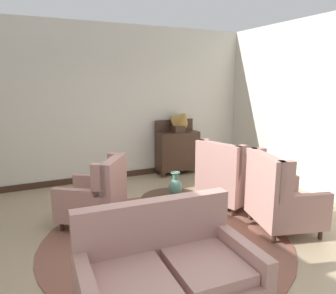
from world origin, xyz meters
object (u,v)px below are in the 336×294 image
at_px(side_table, 217,168).
at_px(sideboard, 177,150).
at_px(coffee_table, 172,204).
at_px(armchair_back_corner, 97,196).
at_px(armchair_near_window, 279,199).
at_px(armchair_near_sideboard, 227,180).
at_px(settee, 167,275).
at_px(gramophone, 182,119).
at_px(porcelain_vase, 175,187).

xyz_separation_m(side_table, sideboard, (-0.13, 1.35, 0.09)).
distance_m(coffee_table, armchair_back_corner, 1.07).
relative_size(armchair_near_window, armchair_back_corner, 0.98).
xyz_separation_m(armchair_near_sideboard, side_table, (0.27, 0.68, -0.02)).
bearing_deg(sideboard, settee, -118.15).
distance_m(armchair_near_sideboard, armchair_back_corner, 2.05).
relative_size(armchair_near_sideboard, gramophone, 1.89).
xyz_separation_m(armchair_back_corner, sideboard, (2.18, 1.79, 0.11)).
distance_m(armchair_near_window, armchair_back_corner, 2.50).
xyz_separation_m(armchair_near_sideboard, armchair_near_window, (0.14, -0.99, -0.00)).
relative_size(settee, armchair_back_corner, 1.38).
relative_size(coffee_table, gramophone, 1.45).
relative_size(armchair_near_window, sideboard, 0.91).
bearing_deg(porcelain_vase, gramophone, 60.47).
relative_size(armchair_back_corner, sideboard, 0.93).
relative_size(armchair_near_sideboard, side_table, 1.48).
xyz_separation_m(sideboard, gramophone, (0.05, -0.09, 0.68)).
bearing_deg(sideboard, gramophone, -61.19).
height_order(settee, sideboard, sideboard).
distance_m(armchair_back_corner, sideboard, 2.82).
height_order(porcelain_vase, sideboard, sideboard).
bearing_deg(side_table, sideboard, 95.66).
distance_m(armchair_near_window, side_table, 1.68).
bearing_deg(porcelain_vase, sideboard, 62.37).
relative_size(porcelain_vase, armchair_back_corner, 0.33).
bearing_deg(sideboard, armchair_near_window, -90.02).
bearing_deg(armchair_near_sideboard, settee, 115.86).
bearing_deg(side_table, gramophone, 93.72).
xyz_separation_m(armchair_back_corner, side_table, (2.31, 0.45, 0.01)).
height_order(settee, armchair_back_corner, armchair_back_corner).
bearing_deg(gramophone, armchair_near_sideboard, -95.66).
bearing_deg(gramophone, armchair_near_window, -91.04).
relative_size(porcelain_vase, side_table, 0.49).
distance_m(armchair_near_sideboard, armchair_near_window, 1.00).
xyz_separation_m(armchair_near_sideboard, sideboard, (0.14, 2.03, 0.08)).
distance_m(settee, gramophone, 4.41).
bearing_deg(coffee_table, armchair_near_sideboard, 18.41).
distance_m(porcelain_vase, side_table, 1.81).
xyz_separation_m(side_table, gramophone, (-0.08, 1.25, 0.78)).
relative_size(coffee_table, armchair_back_corner, 0.76).
xyz_separation_m(settee, gramophone, (2.13, 3.78, 0.82)).
bearing_deg(settee, porcelain_vase, 63.65).
bearing_deg(armchair_back_corner, armchair_near_sideboard, 117.68).
distance_m(armchair_near_window, sideboard, 3.02).
bearing_deg(sideboard, porcelain_vase, -117.63).
relative_size(armchair_near_window, side_table, 1.46).
height_order(armchair_near_sideboard, armchair_back_corner, armchair_near_sideboard).
bearing_deg(sideboard, side_table, -84.34).
distance_m(side_table, gramophone, 1.48).
xyz_separation_m(settee, side_table, (2.21, 2.53, 0.04)).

